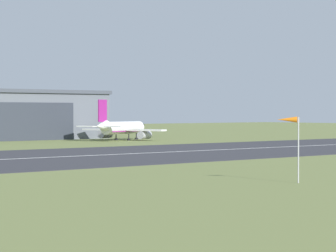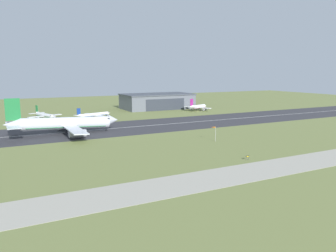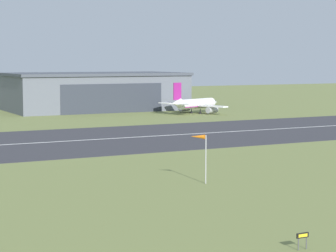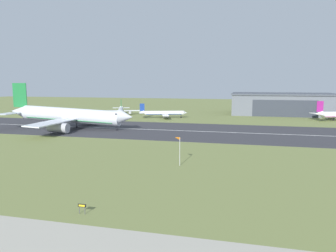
# 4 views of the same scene
# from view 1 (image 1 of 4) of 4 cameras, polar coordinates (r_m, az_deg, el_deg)

# --- Properties ---
(runway_strip) EXTENTS (373.77, 46.53, 0.06)m
(runway_strip) POSITION_cam_1_polar(r_m,az_deg,el_deg) (128.14, -4.95, -2.10)
(runway_strip) COLOR #333338
(runway_strip) RESTS_ON ground_plane
(runway_centreline) EXTENTS (336.40, 0.70, 0.01)m
(runway_centreline) POSITION_cam_1_polar(r_m,az_deg,el_deg) (128.14, -4.95, -2.09)
(runway_centreline) COLOR silver
(runway_centreline) RESTS_ON runway_strip
(airplane_parked_east) EXTENTS (22.22, 22.35, 9.81)m
(airplane_parked_east) POSITION_cam_1_polar(r_m,az_deg,el_deg) (193.46, -3.32, -0.16)
(airplane_parked_east) COLOR white
(airplane_parked_east) RESTS_ON ground_plane
(windsock_pole) EXTENTS (1.83, 1.77, 6.60)m
(windsock_pole) POSITION_cam_1_polar(r_m,az_deg,el_deg) (79.55, 8.66, 0.12)
(windsock_pole) COLOR #B7B7BC
(windsock_pole) RESTS_ON ground_plane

